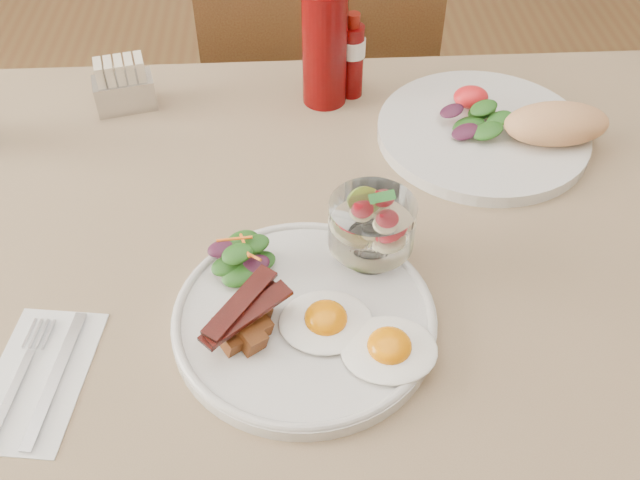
% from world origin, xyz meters
% --- Properties ---
extents(table, '(1.33, 0.88, 0.75)m').
position_xyz_m(table, '(0.00, 0.00, 0.66)').
color(table, brown).
rests_on(table, ground).
extents(chair_far, '(0.42, 0.42, 0.93)m').
position_xyz_m(chair_far, '(0.00, 0.66, 0.52)').
color(chair_far, brown).
rests_on(chair_far, ground).
extents(main_plate, '(0.28, 0.28, 0.02)m').
position_xyz_m(main_plate, '(-0.05, -0.09, 0.76)').
color(main_plate, silver).
rests_on(main_plate, table).
extents(fried_eggs, '(0.17, 0.13, 0.03)m').
position_xyz_m(fried_eggs, '(-0.00, -0.13, 0.78)').
color(fried_eggs, white).
rests_on(fried_eggs, main_plate).
extents(bacon_potato_pile, '(0.10, 0.09, 0.04)m').
position_xyz_m(bacon_potato_pile, '(-0.11, -0.11, 0.79)').
color(bacon_potato_pile, brown).
rests_on(bacon_potato_pile, main_plate).
extents(side_salad, '(0.08, 0.08, 0.04)m').
position_xyz_m(side_salad, '(-0.12, -0.02, 0.79)').
color(side_salad, '#184913').
rests_on(side_salad, main_plate).
extents(fruit_cup, '(0.10, 0.10, 0.10)m').
position_xyz_m(fruit_cup, '(0.02, -0.01, 0.82)').
color(fruit_cup, white).
rests_on(fruit_cup, main_plate).
extents(second_plate, '(0.31, 0.29, 0.07)m').
position_xyz_m(second_plate, '(0.23, 0.22, 0.77)').
color(second_plate, silver).
rests_on(second_plate, table).
extents(ketchup_bottle, '(0.07, 0.07, 0.19)m').
position_xyz_m(ketchup_bottle, '(-0.01, 0.33, 0.84)').
color(ketchup_bottle, '#590505').
rests_on(ketchup_bottle, table).
extents(hot_sauce_bottle, '(0.04, 0.04, 0.13)m').
position_xyz_m(hot_sauce_bottle, '(0.03, 0.34, 0.81)').
color(hot_sauce_bottle, '#590505').
rests_on(hot_sauce_bottle, table).
extents(sugar_caddy, '(0.09, 0.06, 0.08)m').
position_xyz_m(sugar_caddy, '(-0.30, 0.33, 0.79)').
color(sugar_caddy, '#BBBBC0').
rests_on(sugar_caddy, table).
extents(napkin_cutlery, '(0.12, 0.18, 0.01)m').
position_xyz_m(napkin_cutlery, '(-0.32, -0.15, 0.75)').
color(napkin_cutlery, white).
rests_on(napkin_cutlery, table).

